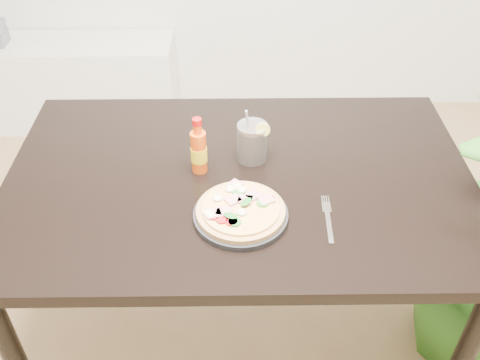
{
  "coord_description": "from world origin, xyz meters",
  "views": [
    {
      "loc": [
        0.24,
        -0.65,
        1.75
      ],
      "look_at": [
        0.25,
        0.47,
        0.83
      ],
      "focal_mm": 40.0,
      "sensor_mm": 36.0,
      "label": 1
    }
  ],
  "objects_px": {
    "pizza": "(240,209)",
    "fork": "(328,217)",
    "dining_table": "(240,196)",
    "media_console": "(52,84)",
    "plate": "(241,215)",
    "cola_cup": "(252,143)",
    "hot_sauce_bottle": "(199,151)"
  },
  "relations": [
    {
      "from": "pizza",
      "to": "cola_cup",
      "type": "distance_m",
      "value": 0.27
    },
    {
      "from": "fork",
      "to": "media_console",
      "type": "xyz_separation_m",
      "value": [
        -1.29,
        1.67,
        -0.5
      ]
    },
    {
      "from": "pizza",
      "to": "media_console",
      "type": "bearing_deg",
      "value": 122.41
    },
    {
      "from": "cola_cup",
      "to": "media_console",
      "type": "xyz_separation_m",
      "value": [
        -1.09,
        1.39,
        -0.56
      ]
    },
    {
      "from": "pizza",
      "to": "media_console",
      "type": "xyz_separation_m",
      "value": [
        -1.05,
        1.66,
        -0.53
      ]
    },
    {
      "from": "plate",
      "to": "fork",
      "type": "height_order",
      "value": "plate"
    },
    {
      "from": "pizza",
      "to": "fork",
      "type": "bearing_deg",
      "value": -2.04
    },
    {
      "from": "fork",
      "to": "media_console",
      "type": "height_order",
      "value": "fork"
    },
    {
      "from": "dining_table",
      "to": "pizza",
      "type": "xyz_separation_m",
      "value": [
        -0.0,
        -0.18,
        0.11
      ]
    },
    {
      "from": "plate",
      "to": "hot_sauce_bottle",
      "type": "height_order",
      "value": "hot_sauce_bottle"
    },
    {
      "from": "plate",
      "to": "pizza",
      "type": "distance_m",
      "value": 0.02
    },
    {
      "from": "cola_cup",
      "to": "pizza",
      "type": "bearing_deg",
      "value": -98.7
    },
    {
      "from": "cola_cup",
      "to": "media_console",
      "type": "relative_size",
      "value": 0.13
    },
    {
      "from": "pizza",
      "to": "media_console",
      "type": "relative_size",
      "value": 0.17
    },
    {
      "from": "fork",
      "to": "media_console",
      "type": "distance_m",
      "value": 2.17
    },
    {
      "from": "hot_sauce_bottle",
      "to": "pizza",
      "type": "bearing_deg",
      "value": -60.3
    },
    {
      "from": "dining_table",
      "to": "cola_cup",
      "type": "bearing_deg",
      "value": 65.44
    },
    {
      "from": "pizza",
      "to": "fork",
      "type": "xyz_separation_m",
      "value": [
        0.24,
        -0.01,
        -0.03
      ]
    },
    {
      "from": "dining_table",
      "to": "media_console",
      "type": "distance_m",
      "value": 1.86
    },
    {
      "from": "dining_table",
      "to": "pizza",
      "type": "bearing_deg",
      "value": -90.4
    },
    {
      "from": "plate",
      "to": "cola_cup",
      "type": "height_order",
      "value": "cola_cup"
    },
    {
      "from": "pizza",
      "to": "cola_cup",
      "type": "height_order",
      "value": "cola_cup"
    },
    {
      "from": "dining_table",
      "to": "fork",
      "type": "height_order",
      "value": "fork"
    },
    {
      "from": "fork",
      "to": "pizza",
      "type": "bearing_deg",
      "value": -179.51
    },
    {
      "from": "plate",
      "to": "hot_sauce_bottle",
      "type": "distance_m",
      "value": 0.25
    },
    {
      "from": "cola_cup",
      "to": "hot_sauce_bottle",
      "type": "bearing_deg",
      "value": -159.42
    },
    {
      "from": "cola_cup",
      "to": "fork",
      "type": "relative_size",
      "value": 0.97
    },
    {
      "from": "dining_table",
      "to": "media_console",
      "type": "xyz_separation_m",
      "value": [
        -1.05,
        1.48,
        -0.42
      ]
    },
    {
      "from": "hot_sauce_bottle",
      "to": "media_console",
      "type": "relative_size",
      "value": 0.13
    },
    {
      "from": "pizza",
      "to": "fork",
      "type": "relative_size",
      "value": 1.28
    },
    {
      "from": "plate",
      "to": "pizza",
      "type": "relative_size",
      "value": 1.07
    },
    {
      "from": "dining_table",
      "to": "fork",
      "type": "xyz_separation_m",
      "value": [
        0.24,
        -0.19,
        0.09
      ]
    }
  ]
}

